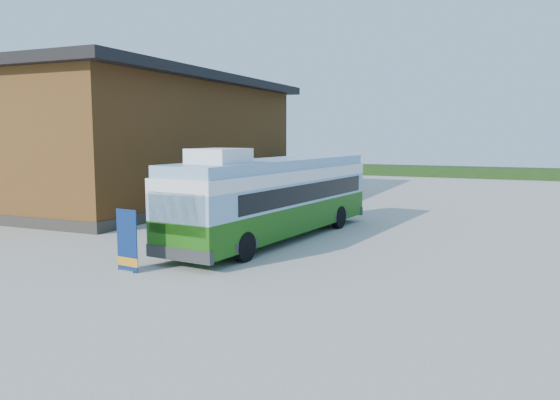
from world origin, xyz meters
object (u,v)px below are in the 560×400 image
at_px(bus, 276,195).
at_px(person_a, 262,211).
at_px(slurry_tanker, 307,175).
at_px(banner, 127,246).
at_px(person_b, 335,200).
at_px(picnic_table, 234,231).

xyz_separation_m(bus, person_a, (-0.95, 0.71, -0.76)).
bearing_deg(bus, slurry_tanker, 113.49).
bearing_deg(banner, person_a, 88.93).
xyz_separation_m(bus, banner, (-1.95, -6.51, -0.96)).
bearing_deg(person_a, bus, -91.39).
relative_size(bus, person_a, 6.15).
distance_m(person_a, person_b, 6.38).
xyz_separation_m(person_b, slurry_tanker, (-4.93, 8.91, 0.52)).
xyz_separation_m(person_a, slurry_tanker, (-3.81, 15.18, 0.32)).
distance_m(banner, person_a, 7.30).
bearing_deg(person_b, slurry_tanker, -131.87).
bearing_deg(person_b, picnic_table, 14.25).
xyz_separation_m(banner, slurry_tanker, (-2.81, 22.41, 0.52)).
distance_m(person_a, slurry_tanker, 15.66).
height_order(picnic_table, slurry_tanker, slurry_tanker).
height_order(bus, picnic_table, bus).
height_order(bus, person_b, bus).
bearing_deg(picnic_table, banner, -88.28).
bearing_deg(picnic_table, person_b, 104.00).
height_order(picnic_table, person_a, person_a).
bearing_deg(banner, slurry_tanker, 103.96).
bearing_deg(bus, person_a, 149.99).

